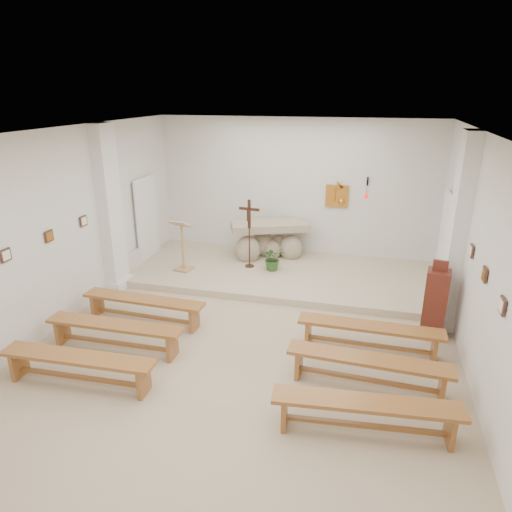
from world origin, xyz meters
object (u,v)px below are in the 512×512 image
(bench_left_third, at_px, (78,363))
(bench_right_third, at_px, (366,409))
(bench_left_front, at_px, (144,304))
(bench_right_front, at_px, (370,332))
(lectern, at_px, (182,245))
(donation_pedestal, at_px, (435,303))
(crucifix_stand, at_px, (249,229))
(bench_left_second, at_px, (115,330))
(bench_right_second, at_px, (368,365))
(altar, at_px, (269,242))

(bench_left_third, xyz_separation_m, bench_right_third, (4.08, 0.00, 0.00))
(bench_left_front, xyz_separation_m, bench_right_front, (4.08, 0.00, 0.00))
(lectern, bearing_deg, bench_left_third, -78.06)
(donation_pedestal, height_order, bench_right_front, donation_pedestal)
(donation_pedestal, distance_m, bench_left_front, 5.21)
(crucifix_stand, bearing_deg, lectern, -150.98)
(lectern, bearing_deg, donation_pedestal, -5.87)
(bench_left_second, bearing_deg, bench_left_front, 89.43)
(lectern, bearing_deg, bench_right_second, -28.25)
(bench_left_second, bearing_deg, bench_right_third, -14.33)
(bench_right_front, bearing_deg, bench_right_second, -89.04)
(bench_left_front, relative_size, bench_left_second, 1.00)
(bench_right_second, relative_size, bench_right_third, 1.00)
(altar, height_order, lectern, lectern)
(bench_left_front, relative_size, bench_right_third, 1.00)
(crucifix_stand, height_order, bench_right_second, crucifix_stand)
(donation_pedestal, height_order, bench_right_second, donation_pedestal)
(bench_left_third, bearing_deg, altar, 72.76)
(altar, bearing_deg, crucifix_stand, -131.88)
(donation_pedestal, bearing_deg, bench_right_third, -101.64)
(lectern, relative_size, bench_left_third, 0.52)
(bench_left_front, bearing_deg, bench_right_second, -11.49)
(altar, xyz_separation_m, crucifix_stand, (-0.29, -0.79, 0.56))
(crucifix_stand, xyz_separation_m, bench_left_front, (-1.24, -2.88, -0.71))
(donation_pedestal, relative_size, bench_right_second, 0.60)
(bench_right_second, bearing_deg, donation_pedestal, 62.74)
(bench_right_front, bearing_deg, altar, 125.75)
(crucifix_stand, height_order, bench_left_third, crucifix_stand)
(bench_right_second, bearing_deg, lectern, 145.11)
(lectern, xyz_separation_m, bench_right_front, (4.27, -2.29, -0.38))
(bench_right_second, bearing_deg, bench_right_third, -87.26)
(bench_right_front, distance_m, bench_left_second, 4.20)
(altar, relative_size, bench_right_front, 0.87)
(bench_left_front, height_order, bench_right_third, same)
(bench_left_second, relative_size, bench_right_second, 1.00)
(lectern, distance_m, bench_left_second, 3.32)
(bench_left_second, xyz_separation_m, bench_right_third, (4.08, -1.00, 0.00))
(bench_right_front, distance_m, bench_left_third, 4.54)
(donation_pedestal, bearing_deg, crucifix_stand, 161.18)
(bench_right_second, distance_m, bench_right_third, 1.00)
(altar, height_order, bench_left_front, altar)
(bench_right_front, bearing_deg, crucifix_stand, 135.48)
(bench_left_third, relative_size, bench_right_third, 0.99)
(altar, relative_size, bench_right_second, 0.86)
(bench_left_front, height_order, bench_left_second, same)
(bench_right_third, bearing_deg, altar, 108.79)
(donation_pedestal, height_order, bench_left_front, donation_pedestal)
(crucifix_stand, bearing_deg, bench_right_front, -38.89)
(bench_right_third, bearing_deg, bench_left_second, 160.80)
(donation_pedestal, distance_m, bench_right_second, 2.14)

